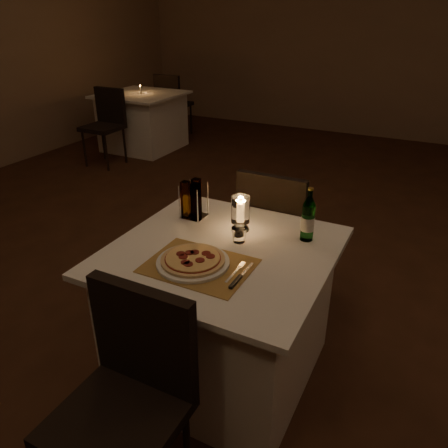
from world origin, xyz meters
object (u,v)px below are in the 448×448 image
at_px(plate, 193,262).
at_px(pizza, 193,259).
at_px(hurricane_candle, 240,211).
at_px(chair_far, 275,225).
at_px(main_table, 222,312).
at_px(chair_near, 130,385).
at_px(water_bottle, 308,219).
at_px(neighbor_table_left, 143,121).
at_px(tumbler, 239,235).

relative_size(plate, pizza, 1.14).
height_order(pizza, hurricane_candle, hurricane_candle).
bearing_deg(chair_far, plate, -93.20).
relative_size(main_table, chair_far, 1.11).
distance_m(chair_near, water_bottle, 1.07).
relative_size(chair_near, neighbor_table_left, 0.90).
bearing_deg(pizza, chair_far, 86.80).
distance_m(chair_far, tumbler, 0.66).
xyz_separation_m(main_table, hurricane_candle, (-0.01, 0.22, 0.47)).
xyz_separation_m(pizza, water_bottle, (0.37, 0.45, 0.08)).
relative_size(tumbler, water_bottle, 0.28).
distance_m(pizza, tumbler, 0.29).
bearing_deg(plate, main_table, 74.48).
height_order(chair_near, plate, chair_near).
relative_size(plate, tumbler, 4.35).
xyz_separation_m(chair_near, chair_far, (0.00, 1.43, 0.00)).
xyz_separation_m(chair_near, tumbler, (0.04, 0.81, 0.23)).
xyz_separation_m(chair_near, hurricane_candle, (-0.01, 0.93, 0.30)).
height_order(chair_near, tumbler, chair_near).
distance_m(plate, hurricane_candle, 0.41).
distance_m(tumbler, water_bottle, 0.33).
bearing_deg(hurricane_candle, neighbor_table_left, 133.54).
xyz_separation_m(main_table, pizza, (-0.05, -0.18, 0.39)).
distance_m(main_table, chair_far, 0.74).
xyz_separation_m(chair_far, plate, (-0.05, -0.89, 0.20)).
xyz_separation_m(water_bottle, hurricane_candle, (-0.33, -0.05, -0.00)).
xyz_separation_m(chair_far, pizza, (-0.05, -0.89, 0.22)).
relative_size(water_bottle, neighbor_table_left, 0.27).
xyz_separation_m(plate, tumbler, (0.09, 0.28, 0.03)).
distance_m(chair_near, neighbor_table_left, 4.85).
xyz_separation_m(tumbler, water_bottle, (0.28, 0.17, 0.07)).
height_order(hurricane_candle, neighbor_table_left, hurricane_candle).
bearing_deg(water_bottle, neighbor_table_left, 137.17).
bearing_deg(chair_near, pizza, 95.34).
relative_size(chair_near, water_bottle, 3.37).
bearing_deg(hurricane_candle, main_table, -87.91).
bearing_deg(hurricane_candle, water_bottle, 8.97).
bearing_deg(hurricane_candle, pizza, -96.07).
bearing_deg(chair_far, neighbor_table_left, 138.83).
distance_m(chair_far, hurricane_candle, 0.58).
distance_m(chair_near, hurricane_candle, 0.98).
xyz_separation_m(hurricane_candle, neighbor_table_left, (-2.84, 2.99, -0.47)).
distance_m(chair_far, pizza, 0.92).
height_order(chair_far, water_bottle, water_bottle).
bearing_deg(chair_near, plate, 95.35).
relative_size(chair_near, tumbler, 12.23).
bearing_deg(pizza, water_bottle, 50.39).
xyz_separation_m(main_table, neighbor_table_left, (-2.85, 3.21, 0.00)).
bearing_deg(tumbler, plate, -107.98).
xyz_separation_m(tumbler, hurricane_candle, (-0.05, 0.12, 0.07)).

